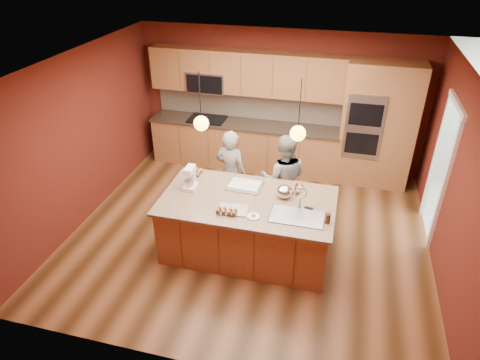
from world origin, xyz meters
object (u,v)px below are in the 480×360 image
(island, at_px, (248,225))
(stand_mixer, at_px, (190,179))
(person_right, at_px, (284,179))
(mixing_bowl, at_px, (284,192))
(person_left, at_px, (231,173))

(island, relative_size, stand_mixer, 7.16)
(person_right, height_order, mixing_bowl, person_right)
(island, bearing_deg, person_left, 118.92)
(person_left, relative_size, mixing_bowl, 6.53)
(person_right, bearing_deg, stand_mixer, 25.76)
(person_right, relative_size, mixing_bowl, 6.64)
(island, xyz_separation_m, mixing_bowl, (0.47, 0.20, 0.53))
(person_left, xyz_separation_m, person_right, (0.87, 0.00, 0.01))
(person_left, relative_size, stand_mixer, 4.39)
(person_left, height_order, person_right, person_right)
(person_left, bearing_deg, person_right, -165.60)
(stand_mixer, bearing_deg, person_left, 64.60)
(island, distance_m, mixing_bowl, 0.74)
(person_right, xyz_separation_m, mixing_bowl, (0.12, -0.75, 0.23))
(island, xyz_separation_m, person_right, (0.35, 0.94, 0.30))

